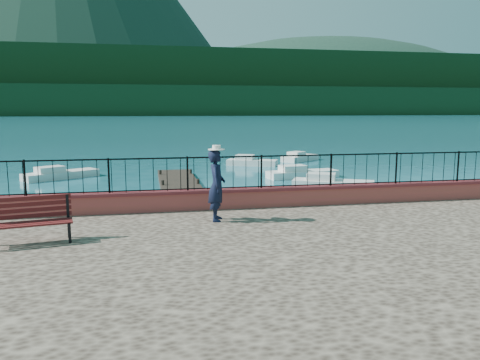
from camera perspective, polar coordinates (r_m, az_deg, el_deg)
name	(u,v)px	position (r m, az deg, el deg)	size (l,w,h in m)	color
ground	(312,290)	(11.17, 8.77, -13.10)	(2000.00, 2000.00, 0.00)	#19596B
parapet	(271,197)	(14.15, 3.78, -2.07)	(28.00, 0.46, 0.58)	#A23A3C
railing	(271,172)	(14.03, 3.81, 1.00)	(27.00, 0.05, 0.95)	black
dock	(184,194)	(22.14, -6.90, -1.73)	(2.00, 16.00, 0.30)	#2D231C
far_forest	(151,101)	(309.78, -10.78, 9.42)	(900.00, 60.00, 18.00)	black
foothills	(150,85)	(370.17, -10.95, 11.28)	(900.00, 120.00, 44.00)	black
companion_hill	(324,112)	(612.06, 10.22, 8.14)	(448.00, 384.00, 180.00)	#142D23
park_bench	(29,230)	(11.24, -24.36, -5.59)	(1.89, 0.92, 1.01)	black
person	(217,186)	(12.24, -2.86, -0.68)	(0.68, 0.45, 1.87)	black
hat	(216,148)	(12.12, -2.89, 3.98)	(0.44, 0.44, 0.12)	white
boat_0	(30,211)	(18.93, -24.25, -3.45)	(3.98, 1.30, 0.80)	silver
boat_1	(333,181)	(24.93, 11.28, -0.09)	(4.16, 1.30, 0.80)	silver
boat_2	(303,171)	(28.52, 7.63, 1.09)	(4.33, 1.30, 0.80)	silver
boat_3	(61,172)	(29.91, -21.00, 0.94)	(4.34, 1.30, 0.80)	silver
boat_4	(252,160)	(34.41, 1.49, 2.45)	(3.63, 1.30, 0.80)	silver
boat_5	(300,156)	(37.78, 7.33, 2.94)	(3.56, 1.30, 0.80)	silver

